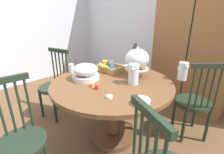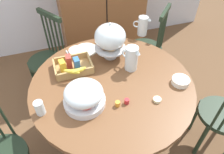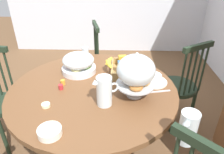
% 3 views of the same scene
% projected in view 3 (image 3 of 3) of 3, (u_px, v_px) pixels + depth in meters
% --- Properties ---
extents(ground_plane, '(10.00, 10.00, 0.00)m').
position_uv_depth(ground_plane, '(94.00, 141.00, 2.15)').
color(ground_plane, brown).
extents(dining_table, '(1.31, 1.31, 0.74)m').
position_uv_depth(dining_table, '(94.00, 107.00, 1.75)').
color(dining_table, brown).
rests_on(dining_table, ground_plane).
extents(windsor_chair_far_side, '(0.46, 0.46, 0.97)m').
position_uv_depth(windsor_chair_far_side, '(179.00, 87.00, 2.19)').
color(windsor_chair_far_side, '#1E2D1E').
rests_on(windsor_chair_far_side, ground_plane).
extents(windsor_chair_host_seat, '(0.42, 0.42, 0.97)m').
position_uv_depth(windsor_chair_host_seat, '(86.00, 66.00, 2.61)').
color(windsor_chair_host_seat, '#1E2D1E').
rests_on(windsor_chair_host_seat, ground_plane).
extents(pastry_stand_with_dome, '(0.28, 0.28, 0.34)m').
position_uv_depth(pastry_stand_with_dome, '(136.00, 72.00, 1.47)').
color(pastry_stand_with_dome, silver).
rests_on(pastry_stand_with_dome, dining_table).
extents(fruit_platter_covered, '(0.30, 0.30, 0.18)m').
position_uv_depth(fruit_platter_covered, '(79.00, 63.00, 1.84)').
color(fruit_platter_covered, silver).
rests_on(fruit_platter_covered, dining_table).
extents(orange_juice_pitcher, '(0.11, 0.18, 0.21)m').
position_uv_depth(orange_juice_pitcher, '(104.00, 92.00, 1.43)').
color(orange_juice_pitcher, silver).
rests_on(orange_juice_pitcher, dining_table).
extents(milk_pitcher, '(0.16, 0.13, 0.20)m').
position_uv_depth(milk_pitcher, '(188.00, 129.00, 1.14)').
color(milk_pitcher, silver).
rests_on(milk_pitcher, dining_table).
extents(cereal_basket, '(0.32, 0.30, 0.12)m').
position_uv_depth(cereal_basket, '(123.00, 67.00, 1.86)').
color(cereal_basket, tan).
rests_on(cereal_basket, dining_table).
extents(china_plate_large, '(0.22, 0.22, 0.01)m').
position_uv_depth(china_plate_large, '(153.00, 82.00, 1.72)').
color(china_plate_large, white).
rests_on(china_plate_large, dining_table).
extents(china_plate_small, '(0.15, 0.15, 0.01)m').
position_uv_depth(china_plate_small, '(153.00, 75.00, 1.79)').
color(china_plate_small, white).
rests_on(china_plate_small, china_plate_large).
extents(cereal_bowl, '(0.14, 0.14, 0.04)m').
position_uv_depth(cereal_bowl, '(50.00, 132.00, 1.21)').
color(cereal_bowl, white).
rests_on(cereal_bowl, dining_table).
extents(drinking_glass, '(0.06, 0.06, 0.11)m').
position_uv_depth(drinking_glass, '(85.00, 53.00, 2.12)').
color(drinking_glass, silver).
rests_on(drinking_glass, dining_table).
extents(butter_dish, '(0.06, 0.06, 0.02)m').
position_uv_depth(butter_dish, '(46.00, 105.00, 1.44)').
color(butter_dish, beige).
rests_on(butter_dish, dining_table).
extents(jam_jar_strawberry, '(0.04, 0.04, 0.04)m').
position_uv_depth(jam_jar_strawberry, '(61.00, 87.00, 1.63)').
color(jam_jar_strawberry, '#B7282D').
rests_on(jam_jar_strawberry, dining_table).
extents(jam_jar_apricot, '(0.04, 0.04, 0.04)m').
position_uv_depth(jam_jar_apricot, '(63.00, 82.00, 1.69)').
color(jam_jar_apricot, orange).
rests_on(jam_jar_apricot, dining_table).
extents(table_knife, '(0.05, 0.17, 0.01)m').
position_uv_depth(table_knife, '(148.00, 74.00, 1.84)').
color(table_knife, silver).
rests_on(table_knife, dining_table).
extents(dinner_fork, '(0.05, 0.17, 0.01)m').
position_uv_depth(dinner_fork, '(147.00, 72.00, 1.87)').
color(dinner_fork, silver).
rests_on(dinner_fork, dining_table).
extents(soup_spoon, '(0.05, 0.17, 0.01)m').
position_uv_depth(soup_spoon, '(159.00, 91.00, 1.60)').
color(soup_spoon, silver).
rests_on(soup_spoon, dining_table).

